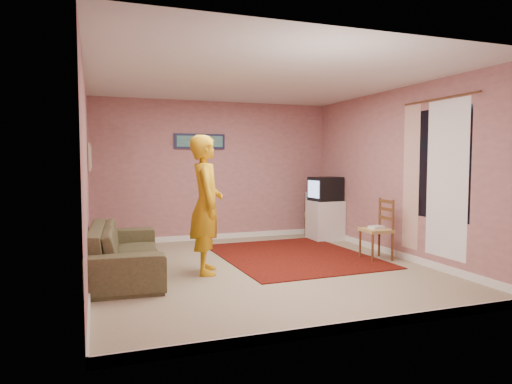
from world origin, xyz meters
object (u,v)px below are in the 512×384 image
object	(u,v)px
crt_tv	(325,189)
sofa	(125,250)
chair_a	(316,211)
tv_cabinet	(325,220)
chair_b	(376,223)
person	(206,205)

from	to	relation	value
crt_tv	sofa	distance (m)	4.09
crt_tv	chair_a	world-z (taller)	crt_tv
tv_cabinet	chair_b	bearing A→B (deg)	-93.36
tv_cabinet	crt_tv	world-z (taller)	crt_tv
sofa	chair_a	bearing A→B (deg)	-60.22
chair_b	sofa	size ratio (longest dim) A/B	0.22
chair_b	person	bearing A→B (deg)	-88.67
chair_b	sofa	distance (m)	3.66
crt_tv	chair_b	size ratio (longest dim) A/B	1.14
chair_a	chair_b	bearing A→B (deg)	-92.18
chair_b	person	size ratio (longest dim) A/B	0.27
tv_cabinet	sofa	size ratio (longest dim) A/B	0.33
chair_a	sofa	xyz separation A→B (m)	(-3.74, -1.85, -0.18)
crt_tv	chair_b	world-z (taller)	crt_tv
chair_a	tv_cabinet	bearing A→B (deg)	-88.07
tv_cabinet	sofa	bearing A→B (deg)	-158.11
tv_cabinet	sofa	xyz separation A→B (m)	(-3.75, -1.51, -0.04)
crt_tv	sofa	size ratio (longest dim) A/B	0.25
chair_b	crt_tv	bearing A→B (deg)	179.13
crt_tv	sofa	bearing A→B (deg)	-163.06
tv_cabinet	chair_b	xyz separation A→B (m)	(-0.11, -1.81, 0.19)
tv_cabinet	chair_b	size ratio (longest dim) A/B	1.48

